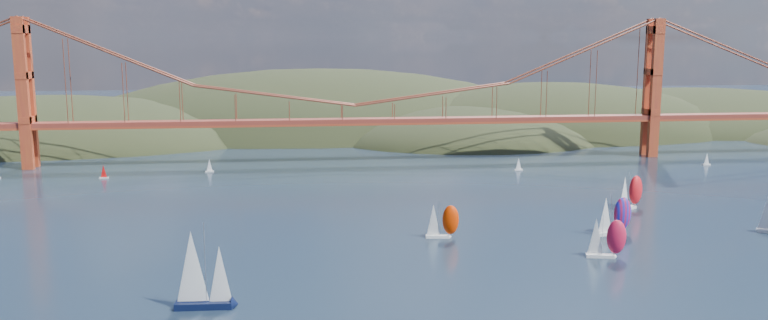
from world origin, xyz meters
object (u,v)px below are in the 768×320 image
(racer_0, at_px, (442,220))
(racer_rwb, at_px, (614,215))
(sloop_navy, at_px, (200,271))
(racer_3, at_px, (630,192))
(racer_1, at_px, (606,237))

(racer_0, height_order, racer_rwb, racer_rwb)
(sloop_navy, xyz_separation_m, racer_3, (110.36, 65.31, -1.98))
(racer_rwb, bearing_deg, racer_0, 168.14)
(racer_0, distance_m, racer_1, 38.24)
(racer_0, relative_size, racer_3, 0.87)
(racer_1, height_order, racer_rwb, racer_rwb)
(sloop_navy, height_order, racer_3, sloop_navy)
(sloop_navy, relative_size, racer_rwb, 1.50)
(racer_1, xyz_separation_m, racer_3, (26.26, 44.41, 0.36))
(racer_rwb, bearing_deg, racer_1, -127.34)
(sloop_navy, bearing_deg, racer_3, 33.24)
(sloop_navy, distance_m, racer_rwb, 101.80)
(racer_1, bearing_deg, racer_0, 160.73)
(sloop_navy, xyz_separation_m, racer_0, (51.77, 41.30, -2.62))
(racer_0, xyz_separation_m, racer_3, (58.59, 24.00, 0.63))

